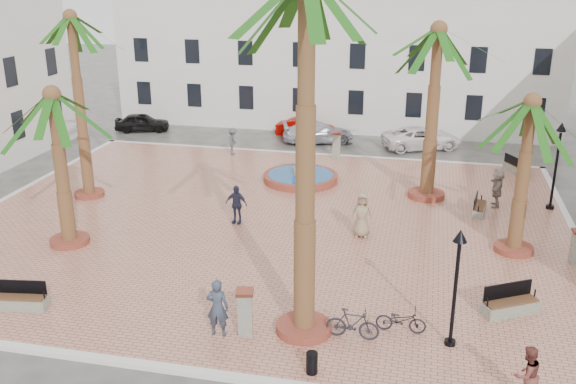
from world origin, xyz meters
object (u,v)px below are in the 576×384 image
palm_ne (437,51)px  bicycle_a (401,320)px  fountain (300,176)px  car_red (306,128)px  cyclist_a (218,307)px  car_silver (318,132)px  pedestrian_north (233,141)px  car_black (142,122)px  bicycle_b (353,324)px  car_white (422,138)px  cyclist_b (527,375)px  palm_nw (72,36)px  lamppost_s (457,268)px  palm_e (530,122)px  pedestrian_east (497,187)px  litter_bin (312,363)px  bench_s (21,301)px  palm_s (307,17)px  palm_sw (54,115)px  bollard_se (245,311)px  bench_e (479,208)px  bollard_n (337,145)px  lamppost_e (558,151)px  bench_ne (516,168)px  pedestrian_fountain_a (362,215)px  pedestrian_fountain_b (236,204)px  bench_se (510,306)px

palm_ne → bicycle_a: palm_ne is taller
fountain → car_red: size_ratio=0.99×
cyclist_a → car_silver: cyclist_a is taller
pedestrian_north → car_black: (-7.90, 4.60, -0.34)m
bicycle_b → car_white: bearing=-1.7°
cyclist_b → car_white: bearing=-114.7°
bicycle_b → car_black: size_ratio=0.45×
palm_nw → lamppost_s: bearing=-29.2°
car_white → palm_e: bearing=171.7°
pedestrian_east → litter_bin: bearing=-19.3°
bench_s → bicycle_b: bicycle_b is taller
fountain → palm_s: 17.09m
palm_sw → car_red: palm_sw is taller
litter_bin → car_black: bearing=123.6°
bicycle_a → pedestrian_east: size_ratio=0.82×
bench_s → pedestrian_east: pedestrian_east is taller
bicycle_b → bollard_se: bearing=100.0°
bench_e → bicycle_a: 11.17m
palm_s → cyclist_b: size_ratio=6.70×
bench_e → cyclist_a: size_ratio=0.89×
palm_sw → lamppost_s: (14.89, -4.17, -2.77)m
fountain → palm_e: bearing=-33.8°
bicycle_a → bollard_se: bearing=104.0°
fountain → palm_sw: palm_sw is taller
palm_ne → bollard_n: size_ratio=5.41×
lamppost_e → car_red: bearing=142.0°
bollard_se → cyclist_b: bearing=-11.0°
pedestrian_east → car_white: 10.51m
palm_ne → car_silver: bearing=126.7°
bench_ne → bicycle_b: 19.30m
cyclist_a → bicycle_b: (4.00, 0.69, -0.44)m
fountain → car_silver: fountain is taller
car_silver → lamppost_s: bearing=-179.6°
fountain → pedestrian_fountain_a: 7.59m
lamppost_e → car_white: (-6.10, 9.64, -2.23)m
bicycle_a → pedestrian_east: bearing=-17.1°
bicycle_b → pedestrian_fountain_b: (-6.08, 8.02, 0.37)m
pedestrian_east → car_silver: 14.19m
bench_se → car_silver: size_ratio=0.42×
bollard_se → fountain: bearing=95.1°
palm_sw → pedestrian_fountain_b: bearing=30.9°
bench_ne → car_black: 24.29m
pedestrian_north → pedestrian_east: pedestrian_east is taller
litter_bin → bench_e: bearing=69.1°
palm_nw → palm_s: 15.99m
bicycle_b → car_white: 22.51m
bench_e → bicycle_b: bicycle_b is taller
palm_sw → bicycle_a: palm_sw is taller
bench_ne → lamppost_s: lamppost_s is taller
palm_nw → palm_ne: 16.36m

